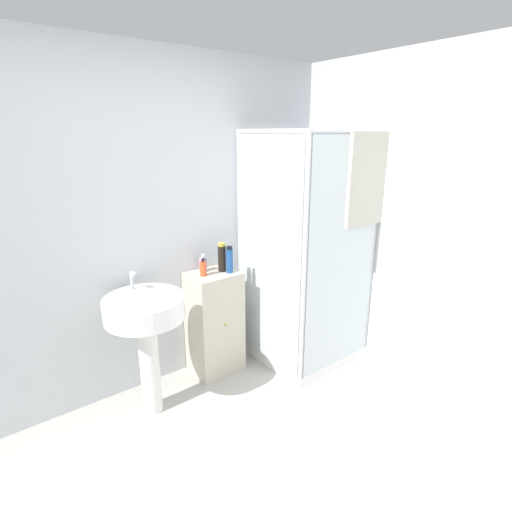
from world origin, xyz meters
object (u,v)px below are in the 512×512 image
at_px(shampoo_bottle_blue, 230,260).
at_px(shampoo_bottle_tall_black, 222,258).
at_px(soap_dispenser, 203,269).
at_px(lotion_bottle_white, 203,264).
at_px(sink, 146,322).

bearing_deg(shampoo_bottle_blue, shampoo_bottle_tall_black, 113.33).
height_order(soap_dispenser, lotion_bottle_white, lotion_bottle_white).
distance_m(soap_dispenser, lotion_bottle_white, 0.11).
bearing_deg(soap_dispenser, sink, -163.25).
xyz_separation_m(sink, shampoo_bottle_blue, (0.76, 0.10, 0.26)).
relative_size(shampoo_bottle_tall_black, lotion_bottle_white, 1.60).
distance_m(soap_dispenser, shampoo_bottle_blue, 0.22).
bearing_deg(shampoo_bottle_tall_black, shampoo_bottle_blue, -66.67).
bearing_deg(sink, shampoo_bottle_blue, 7.70).
distance_m(shampoo_bottle_tall_black, shampoo_bottle_blue, 0.07).
xyz_separation_m(soap_dispenser, lotion_bottle_white, (0.05, 0.09, 0.00)).
xyz_separation_m(shampoo_bottle_tall_black, shampoo_bottle_blue, (0.03, -0.07, -0.01)).
relative_size(sink, lotion_bottle_white, 7.00).
relative_size(sink, shampoo_bottle_blue, 4.71).
relative_size(soap_dispenser, shampoo_bottle_tall_black, 0.62).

